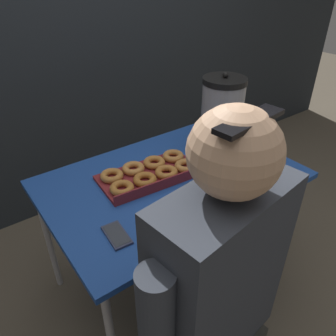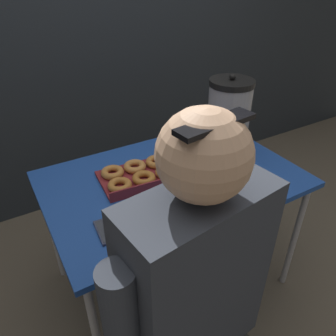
{
  "view_description": "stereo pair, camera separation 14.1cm",
  "coord_description": "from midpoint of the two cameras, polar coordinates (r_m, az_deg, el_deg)",
  "views": [
    {
      "loc": [
        -0.8,
        -1.05,
        1.62
      ],
      "look_at": [
        -0.03,
        0.0,
        0.79
      ],
      "focal_mm": 35.0,
      "sensor_mm": 36.0,
      "label": 1
    },
    {
      "loc": [
        -0.68,
        -1.12,
        1.62
      ],
      "look_at": [
        -0.03,
        0.0,
        0.79
      ],
      "focal_mm": 35.0,
      "sensor_mm": 36.0,
      "label": 2
    }
  ],
  "objects": [
    {
      "name": "folding_table",
      "position": [
        1.61,
        -1.78,
        -3.05
      ],
      "size": [
        1.21,
        0.81,
        0.73
      ],
      "color": "#1E479E",
      "rests_on": "ground"
    },
    {
      "name": "donut_box",
      "position": [
        1.58,
        -5.69,
        -0.87
      ],
      "size": [
        0.5,
        0.29,
        0.05
      ],
      "rotation": [
        0.0,
        0.0,
        -0.08
      ],
      "color": "maroon",
      "rests_on": "folding_table"
    },
    {
      "name": "cell_phone",
      "position": [
        1.29,
        -12.09,
        -11.46
      ],
      "size": [
        0.08,
        0.15,
        0.01
      ],
      "rotation": [
        0.0,
        0.0,
        -0.08
      ],
      "color": "#2D334C",
      "rests_on": "folding_table"
    },
    {
      "name": "ground_plane",
      "position": [
        2.08,
        -1.45,
        -18.5
      ],
      "size": [
        12.0,
        12.0,
        0.0
      ],
      "primitive_type": "plane",
      "color": "brown"
    },
    {
      "name": "person_seated",
      "position": [
        1.16,
        4.41,
        -23.63
      ],
      "size": [
        0.59,
        0.28,
        1.36
      ],
      "rotation": [
        0.0,
        0.0,
        3.26
      ],
      "color": "#33332D",
      "rests_on": "ground"
    },
    {
      "name": "back_wall",
      "position": [
        2.33,
        -19.2,
        22.88
      ],
      "size": [
        6.0,
        0.11,
        2.58
      ],
      "color": "#23282D",
      "rests_on": "ground"
    },
    {
      "name": "coffee_urn",
      "position": [
        1.74,
        7.03,
        8.97
      ],
      "size": [
        0.22,
        0.25,
        0.43
      ],
      "color": "#939399",
      "rests_on": "folding_table"
    }
  ]
}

